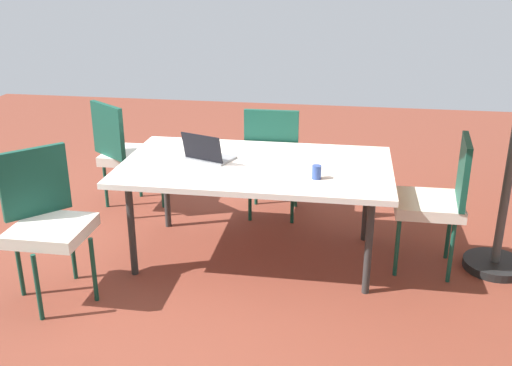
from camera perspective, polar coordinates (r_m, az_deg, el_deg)
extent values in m
cube|color=brown|center=(4.50, 0.00, -7.12)|extent=(10.00, 10.00, 0.02)
cube|color=silver|center=(4.21, 0.00, 1.61)|extent=(1.92, 1.11, 0.04)
cylinder|color=#333333|center=(4.68, 10.63, -1.56)|extent=(0.05, 0.05, 0.69)
cylinder|color=#333333|center=(4.89, -8.65, -0.43)|extent=(0.05, 0.05, 0.69)
cylinder|color=#333333|center=(3.94, 10.82, -6.01)|extent=(0.05, 0.05, 0.69)
cylinder|color=#333333|center=(4.18, -11.93, -4.41)|extent=(0.05, 0.05, 0.69)
cylinder|color=black|center=(4.64, 22.03, -7.32)|extent=(0.44, 0.44, 0.06)
cube|color=silver|center=(4.31, 16.23, -1.99)|extent=(0.46, 0.46, 0.08)
cube|color=#144738|center=(4.23, 19.42, 1.08)|extent=(0.08, 0.44, 0.45)
cylinder|color=#144738|center=(4.57, 13.63, -4.00)|extent=(0.03, 0.03, 0.45)
cylinder|color=#144738|center=(4.25, 13.47, -5.99)|extent=(0.03, 0.03, 0.45)
cylinder|color=#144738|center=(4.59, 18.12, -4.39)|extent=(0.03, 0.03, 0.45)
cylinder|color=#144738|center=(4.26, 18.33, -6.40)|extent=(0.03, 0.03, 0.45)
cube|color=silver|center=(3.97, -19.18, -4.35)|extent=(0.46, 0.46, 0.08)
cube|color=#144738|center=(4.06, -20.61, 0.09)|extent=(0.33, 0.35, 0.45)
cylinder|color=#144738|center=(3.88, -20.34, -9.45)|extent=(0.03, 0.03, 0.45)
cylinder|color=#144738|center=(3.98, -15.41, -8.09)|extent=(0.03, 0.03, 0.45)
cylinder|color=#144738|center=(4.19, -21.90, -7.35)|extent=(0.03, 0.03, 0.45)
cylinder|color=#144738|center=(4.28, -17.30, -6.15)|extent=(0.03, 0.03, 0.45)
cube|color=silver|center=(5.28, -11.92, 2.63)|extent=(0.46, 0.46, 0.08)
cube|color=#144738|center=(5.10, -14.12, 4.92)|extent=(0.37, 0.29, 0.45)
cylinder|color=#144738|center=(5.32, -9.03, -0.08)|extent=(0.03, 0.03, 0.45)
cylinder|color=#144738|center=(5.60, -11.18, 0.87)|extent=(0.03, 0.03, 0.45)
cylinder|color=#144738|center=(5.14, -12.29, -1.07)|extent=(0.03, 0.03, 0.45)
cylinder|color=#144738|center=(5.43, -14.33, -0.05)|extent=(0.03, 0.03, 0.45)
cube|color=silver|center=(5.04, 1.74, 2.20)|extent=(0.46, 0.46, 0.08)
cube|color=#144738|center=(4.76, 1.48, 4.42)|extent=(0.44, 0.05, 0.45)
cylinder|color=#144738|center=(5.28, 3.87, 0.00)|extent=(0.03, 0.03, 0.45)
cylinder|color=#144738|center=(5.32, 0.00, 0.19)|extent=(0.03, 0.03, 0.45)
cylinder|color=#144738|center=(4.95, 3.53, -1.47)|extent=(0.03, 0.03, 0.45)
cylinder|color=#144738|center=(4.99, -0.59, -1.25)|extent=(0.03, 0.03, 0.45)
cube|color=gray|center=(4.32, -4.38, 2.44)|extent=(0.38, 0.32, 0.02)
cube|color=black|center=(4.20, -5.26, 3.42)|extent=(0.32, 0.16, 0.20)
cylinder|color=#334C99|center=(3.92, 5.87, 1.05)|extent=(0.06, 0.06, 0.09)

